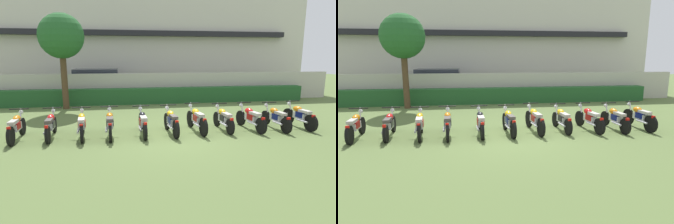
% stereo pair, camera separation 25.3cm
% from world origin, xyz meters
% --- Properties ---
extents(ground, '(60.00, 60.00, 0.00)m').
position_xyz_m(ground, '(0.00, 0.00, 0.00)').
color(ground, '#566B38').
extents(building, '(24.34, 6.50, 7.98)m').
position_xyz_m(building, '(0.00, 14.10, 3.99)').
color(building, beige).
rests_on(building, ground).
extents(compound_wall, '(23.12, 0.30, 1.69)m').
position_xyz_m(compound_wall, '(0.00, 7.69, 0.84)').
color(compound_wall, '#BCB7A8').
rests_on(compound_wall, ground).
extents(hedge_row, '(18.50, 0.70, 0.88)m').
position_xyz_m(hedge_row, '(0.00, 6.99, 0.44)').
color(hedge_row, '#235628').
rests_on(hedge_row, ground).
extents(parked_car, '(4.53, 2.13, 1.89)m').
position_xyz_m(parked_car, '(-3.07, 9.40, 0.94)').
color(parked_car, navy).
rests_on(parked_car, ground).
extents(tree_near_inspector, '(2.22, 2.22, 4.77)m').
position_xyz_m(tree_near_inspector, '(-4.50, 5.99, 3.60)').
color(tree_near_inspector, '#4C3823').
rests_on(tree_near_inspector, ground).
extents(motorcycle_in_row_0, '(0.60, 1.86, 0.95)m').
position_xyz_m(motorcycle_in_row_0, '(-5.01, 0.50, 0.45)').
color(motorcycle_in_row_0, black).
rests_on(motorcycle_in_row_0, ground).
extents(motorcycle_in_row_1, '(0.60, 1.90, 0.94)m').
position_xyz_m(motorcycle_in_row_1, '(-3.98, 0.59, 0.44)').
color(motorcycle_in_row_1, black).
rests_on(motorcycle_in_row_1, ground).
extents(motorcycle_in_row_2, '(0.60, 1.83, 0.97)m').
position_xyz_m(motorcycle_in_row_2, '(-2.96, 0.43, 0.45)').
color(motorcycle_in_row_2, black).
rests_on(motorcycle_in_row_2, ground).
extents(motorcycle_in_row_3, '(0.60, 1.94, 0.96)m').
position_xyz_m(motorcycle_in_row_3, '(-2.05, 0.44, 0.45)').
color(motorcycle_in_row_3, black).
rests_on(motorcycle_in_row_3, ground).
extents(motorcycle_in_row_4, '(0.60, 1.90, 0.95)m').
position_xyz_m(motorcycle_in_row_4, '(-0.94, 0.47, 0.44)').
color(motorcycle_in_row_4, black).
rests_on(motorcycle_in_row_4, ground).
extents(motorcycle_in_row_5, '(0.60, 1.83, 0.96)m').
position_xyz_m(motorcycle_in_row_5, '(0.05, 0.44, 0.45)').
color(motorcycle_in_row_5, black).
rests_on(motorcycle_in_row_5, ground).
extents(motorcycle_in_row_6, '(0.60, 1.98, 0.97)m').
position_xyz_m(motorcycle_in_row_6, '(1.01, 0.60, 0.46)').
color(motorcycle_in_row_6, black).
rests_on(motorcycle_in_row_6, ground).
extents(motorcycle_in_row_7, '(0.60, 1.78, 0.94)m').
position_xyz_m(motorcycle_in_row_7, '(2.02, 0.60, 0.44)').
color(motorcycle_in_row_7, black).
rests_on(motorcycle_in_row_7, ground).
extents(motorcycle_in_row_8, '(0.60, 1.92, 0.95)m').
position_xyz_m(motorcycle_in_row_8, '(3.04, 0.54, 0.44)').
color(motorcycle_in_row_8, black).
rests_on(motorcycle_in_row_8, ground).
extents(motorcycle_in_row_9, '(0.60, 1.89, 0.94)m').
position_xyz_m(motorcycle_in_row_9, '(4.01, 0.47, 0.44)').
color(motorcycle_in_row_9, black).
rests_on(motorcycle_in_row_9, ground).
extents(motorcycle_in_row_10, '(0.60, 1.88, 0.97)m').
position_xyz_m(motorcycle_in_row_10, '(5.00, 0.51, 0.46)').
color(motorcycle_in_row_10, black).
rests_on(motorcycle_in_row_10, ground).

